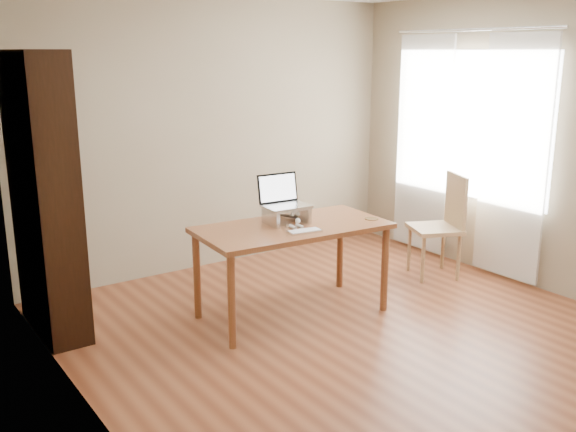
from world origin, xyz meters
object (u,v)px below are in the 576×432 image
Objects in this scene: keyboard at (305,231)px; cat at (283,215)px; bookshelf at (45,196)px; chair at (441,221)px; desk at (292,236)px; laptop at (282,198)px.

cat is at bearing 93.24° from keyboard.
bookshelf reaches higher than chair.
laptop reaches higher than desk.
cat is at bearing -105.60° from laptop.
laptop is (1.66, -0.67, -0.11)m from bookshelf.
bookshelf is 2.15× the size of chair.
laptop is at bearing -22.01° from bookshelf.
keyboard is (-0.04, -0.22, 0.10)m from desk.
desk is (1.66, -0.81, -0.39)m from bookshelf.
cat is (0.03, 0.33, 0.05)m from keyboard.
bookshelf is at bearing 158.39° from desk.
desk is 0.19m from cat.
keyboard reaches higher than desk.
chair is at bearing 15.15° from keyboard.
laptop is 0.41m from keyboard.
keyboard is at bearing -32.60° from bookshelf.
laptop is at bearing -160.79° from chair.
chair reaches higher than desk.
bookshelf is 7.67× the size of keyboard.
chair reaches higher than keyboard.
laptop is at bearing 91.88° from keyboard.
desk is 1.72m from chair.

